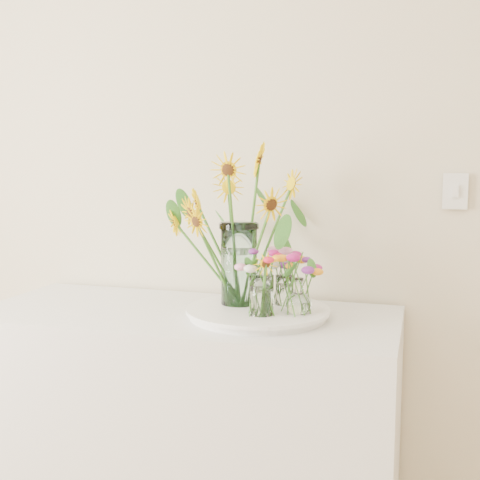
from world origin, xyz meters
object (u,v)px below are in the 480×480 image
(small_vase_b, at_px, (299,296))
(tray, at_px, (258,313))
(small_vase_a, at_px, (262,296))
(small_vase_c, at_px, (284,290))
(mason_jar, at_px, (239,264))
(counter, at_px, (187,440))

(small_vase_b, bearing_deg, tray, 169.36)
(small_vase_a, height_order, small_vase_c, small_vase_a)
(tray, xyz_separation_m, small_vase_b, (0.14, -0.03, 0.07))
(mason_jar, xyz_separation_m, small_vase_a, (0.11, -0.12, -0.07))
(mason_jar, relative_size, small_vase_b, 2.39)
(tray, height_order, small_vase_a, small_vase_a)
(tray, distance_m, small_vase_c, 0.12)
(tray, distance_m, mason_jar, 0.17)
(small_vase_b, bearing_deg, mason_jar, 162.69)
(tray, xyz_separation_m, small_vase_c, (0.07, 0.07, 0.06))
(counter, relative_size, tray, 3.19)
(counter, distance_m, small_vase_b, 0.66)
(counter, xyz_separation_m, mason_jar, (0.18, 0.04, 0.61))
(counter, relative_size, small_vase_c, 13.47)
(counter, height_order, small_vase_a, small_vase_a)
(tray, bearing_deg, counter, 179.80)
(mason_jar, bearing_deg, small_vase_a, -48.21)
(mason_jar, bearing_deg, small_vase_b, -17.31)
(small_vase_c, bearing_deg, tray, -133.58)
(counter, bearing_deg, small_vase_b, -3.94)
(small_vase_a, bearing_deg, counter, 163.82)
(mason_jar, xyz_separation_m, small_vase_c, (0.15, 0.03, -0.09))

